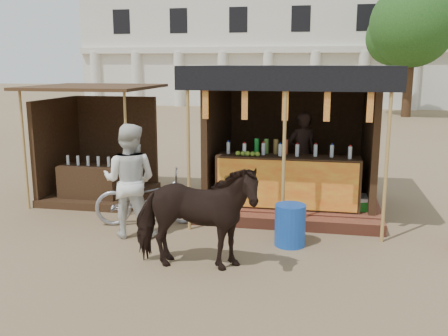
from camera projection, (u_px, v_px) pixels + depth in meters
name	position (u px, v px, depth m)	size (l,w,h in m)	color
ground	(202.00, 267.00, 7.04)	(120.00, 120.00, 0.00)	#846B4C
main_stall	(291.00, 156.00, 9.87)	(3.60, 3.61, 2.78)	brown
secondary_stall	(93.00, 158.00, 10.58)	(2.40, 2.40, 2.38)	#3B2415
cow	(195.00, 217.00, 6.82)	(0.81, 1.79, 1.51)	black
motorbike	(148.00, 198.00, 8.82)	(0.65, 1.87, 0.98)	gray
bystander	(130.00, 181.00, 8.15)	(0.91, 0.71, 1.88)	silver
blue_barrel	(290.00, 225.00, 7.82)	(0.48, 0.48, 0.66)	#1648AC
cooler	(354.00, 208.00, 9.07)	(0.74, 0.61, 0.46)	#1B7920
background_building	(274.00, 47.00, 35.36)	(26.00, 7.45, 8.18)	silver
tree	(408.00, 29.00, 26.25)	(4.50, 4.40, 7.00)	#382314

